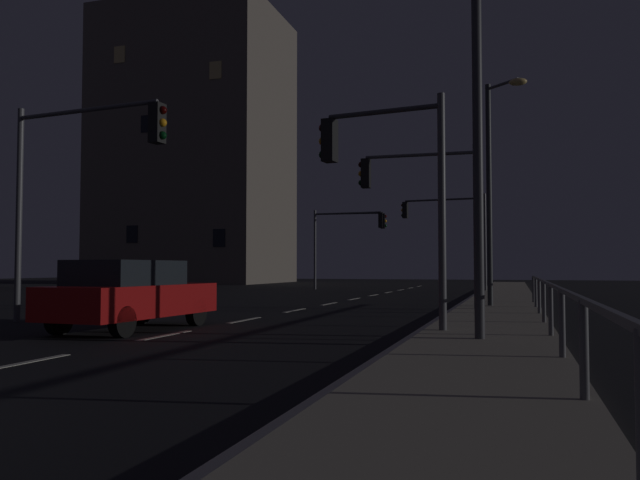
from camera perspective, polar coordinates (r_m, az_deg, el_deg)
ground_plane at (r=21.31m, az=-1.87°, el=-6.29°), size 112.00×112.00×0.00m
sidewalk_right at (r=20.16m, az=15.74°, el=-6.22°), size 2.59×77.00×0.14m
lane_markings_center at (r=24.64m, az=0.80°, el=-5.76°), size 0.14×50.00×0.01m
lane_edge_line at (r=25.23m, az=12.50°, el=-5.63°), size 0.14×53.00×0.01m
car at (r=14.93m, az=-16.65°, el=-4.65°), size 2.04×4.49×1.57m
traffic_light_near_left at (r=13.64m, az=5.86°, el=6.42°), size 2.82×0.58×4.86m
traffic_light_mid_right at (r=40.73m, az=2.43°, el=0.69°), size 4.76×0.59×5.14m
traffic_light_mid_left at (r=36.79m, az=11.37°, el=1.58°), size 4.85×0.68×5.41m
traffic_light_far_center at (r=17.04m, az=-20.90°, el=6.33°), size 4.68×0.69×5.59m
traffic_light_overhead_east at (r=20.49m, az=9.20°, el=4.10°), size 3.82×0.35×5.13m
traffic_light_far_right at (r=41.00m, az=2.32°, el=0.71°), size 4.82×0.49×5.19m
street_lamp_mid_block at (r=22.07m, az=15.41°, el=5.90°), size 1.34×1.18×7.49m
street_lamp_corner at (r=12.01m, az=14.16°, el=14.27°), size 0.68×1.47×8.00m
barrier_fence at (r=12.66m, az=20.04°, el=-4.74°), size 0.09×24.14×0.98m
building_distant at (r=62.40m, az=-11.16°, el=8.04°), size 16.24×12.59×25.55m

